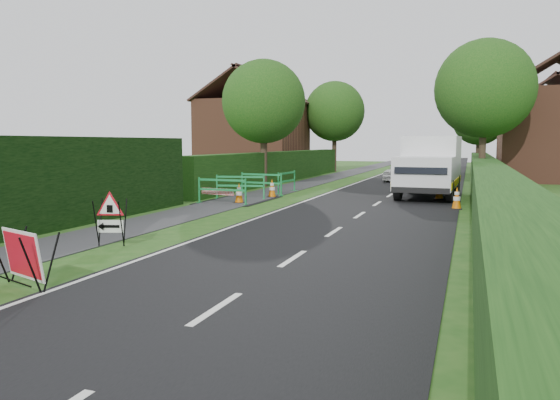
# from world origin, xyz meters

# --- Properties ---
(ground) EXTENTS (120.00, 120.00, 0.00)m
(ground) POSITION_xyz_m (0.00, 0.00, 0.00)
(ground) COLOR #1F4B15
(ground) RESTS_ON ground
(road_surface) EXTENTS (6.00, 90.00, 0.02)m
(road_surface) POSITION_xyz_m (2.50, 35.00, 0.00)
(road_surface) COLOR black
(road_surface) RESTS_ON ground
(footpath) EXTENTS (2.00, 90.00, 0.02)m
(footpath) POSITION_xyz_m (-3.00, 35.00, 0.01)
(footpath) COLOR #2D2D30
(footpath) RESTS_ON ground
(hedge_west_far) EXTENTS (1.00, 24.00, 1.80)m
(hedge_west_far) POSITION_xyz_m (-5.00, 22.00, 0.00)
(hedge_west_far) COLOR #14380F
(hedge_west_far) RESTS_ON ground
(hedge_east) EXTENTS (1.20, 50.00, 1.50)m
(hedge_east) POSITION_xyz_m (6.50, 16.00, 0.00)
(hedge_east) COLOR #14380F
(hedge_east) RESTS_ON ground
(house_west) EXTENTS (7.50, 7.40, 7.88)m
(house_west) POSITION_xyz_m (-10.00, 30.00, 2.90)
(house_west) COLOR brown
(house_west) RESTS_ON ground
(house_east_b) EXTENTS (7.50, 7.40, 7.88)m
(house_east_b) POSITION_xyz_m (12.00, 42.00, 2.90)
(house_east_b) COLOR brown
(house_east_b) RESTS_ON ground
(tree_nw) EXTENTS (4.40, 4.40, 6.70)m
(tree_nw) POSITION_xyz_m (-4.60, 18.00, 4.48)
(tree_nw) COLOR #2D2116
(tree_nw) RESTS_ON ground
(tree_ne) EXTENTS (5.20, 5.20, 7.79)m
(tree_ne) POSITION_xyz_m (6.40, 22.00, 5.17)
(tree_ne) COLOR #2D2116
(tree_ne) RESTS_ON ground
(tree_fw) EXTENTS (4.80, 4.80, 7.24)m
(tree_fw) POSITION_xyz_m (-4.60, 34.00, 4.83)
(tree_fw) COLOR #2D2116
(tree_fw) RESTS_ON ground
(tree_fe) EXTENTS (4.20, 4.20, 6.33)m
(tree_fe) POSITION_xyz_m (6.40, 38.00, 4.22)
(tree_fe) COLOR #2D2116
(tree_fe) RESTS_ON ground
(red_rect_sign) EXTENTS (1.25, 0.99, 0.93)m
(red_rect_sign) POSITION_xyz_m (-0.90, -2.50, 0.54)
(red_rect_sign) COLOR black
(red_rect_sign) RESTS_ON ground
(triangle_sign) EXTENTS (0.89, 0.89, 1.05)m
(triangle_sign) POSITION_xyz_m (-1.78, 0.89, 0.73)
(triangle_sign) COLOR black
(triangle_sign) RESTS_ON ground
(works_van) EXTENTS (2.50, 5.83, 2.61)m
(works_van) POSITION_xyz_m (4.18, 14.97, 1.39)
(works_van) COLOR silver
(works_van) RESTS_ON ground
(traffic_cone_0) EXTENTS (0.38, 0.38, 0.79)m
(traffic_cone_0) POSITION_xyz_m (5.40, 10.82, 0.39)
(traffic_cone_0) COLOR black
(traffic_cone_0) RESTS_ON ground
(traffic_cone_1) EXTENTS (0.38, 0.38, 0.79)m
(traffic_cone_1) POSITION_xyz_m (4.64, 14.18, 0.39)
(traffic_cone_1) COLOR black
(traffic_cone_1) RESTS_ON ground
(traffic_cone_2) EXTENTS (0.38, 0.38, 0.79)m
(traffic_cone_2) POSITION_xyz_m (4.99, 15.65, 0.39)
(traffic_cone_2) COLOR black
(traffic_cone_2) RESTS_ON ground
(traffic_cone_3) EXTENTS (0.38, 0.38, 0.79)m
(traffic_cone_3) POSITION_xyz_m (-2.61, 10.08, 0.39)
(traffic_cone_3) COLOR black
(traffic_cone_3) RESTS_ON ground
(traffic_cone_4) EXTENTS (0.38, 0.38, 0.79)m
(traffic_cone_4) POSITION_xyz_m (-2.17, 12.61, 0.39)
(traffic_cone_4) COLOR black
(traffic_cone_4) RESTS_ON ground
(ped_barrier_0) EXTENTS (2.08, 0.48, 1.00)m
(ped_barrier_0) POSITION_xyz_m (-3.08, 9.54, 0.63)
(ped_barrier_0) COLOR #188940
(ped_barrier_0) RESTS_ON ground
(ped_barrier_1) EXTENTS (2.09, 0.72, 1.00)m
(ped_barrier_1) POSITION_xyz_m (-3.20, 11.57, 0.63)
(ped_barrier_1) COLOR #188940
(ped_barrier_1) RESTS_ON ground
(ped_barrier_2) EXTENTS (2.09, 0.65, 1.00)m
(ped_barrier_2) POSITION_xyz_m (-2.98, 13.42, 0.63)
(ped_barrier_2) COLOR #188940
(ped_barrier_2) RESTS_ON ground
(ped_barrier_3) EXTENTS (0.48, 2.08, 1.00)m
(ped_barrier_3) POSITION_xyz_m (-2.26, 14.85, 0.63)
(ped_barrier_3) COLOR #188940
(ped_barrier_3) RESTS_ON ground
(redwhite_plank) EXTENTS (1.49, 0.29, 0.25)m
(redwhite_plank) POSITION_xyz_m (-3.39, 9.81, 0.00)
(redwhite_plank) COLOR red
(redwhite_plank) RESTS_ON ground
(hatchback_car) EXTENTS (2.47, 4.17, 1.33)m
(hatchback_car) POSITION_xyz_m (2.09, 24.33, 0.66)
(hatchback_car) COLOR silver
(hatchback_car) RESTS_ON ground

